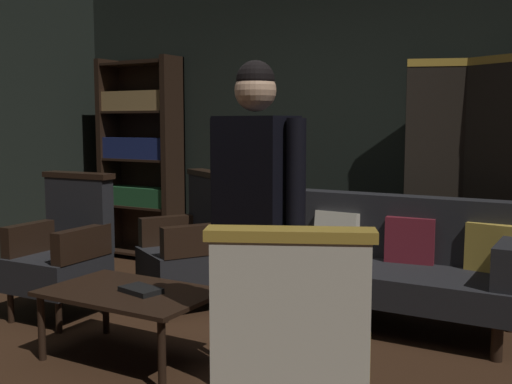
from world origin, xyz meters
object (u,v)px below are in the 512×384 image
Objects in this scene: standing_figure at (256,202)px; bookshelf at (141,155)px; folding_screen at (489,178)px; armchair_wing_right at (191,245)px; coffee_table at (130,298)px; velvet_couch at (368,256)px; armchair_wing_left at (64,250)px; book_black_cloth at (141,290)px; armchair_gilt_accent at (291,362)px.

bookshelf is at bearing 138.93° from standing_figure.
folding_screen is 1.83× the size of armchair_wing_right.
standing_figure is at bearing -8.86° from coffee_table.
bookshelf is at bearing 128.47° from coffee_table.
velvet_couch is 2.19m from armchair_wing_left.
velvet_couch reaches higher than book_black_cloth.
folding_screen is 7.83× the size of book_black_cloth.
velvet_couch reaches higher than coffee_table.
standing_figure is (2.69, -2.34, -0.05)m from bookshelf.
bookshelf is 2.89m from coffee_table.
armchair_gilt_accent is (1.39, -0.66, 0.12)m from coffee_table.
standing_figure is 1.05m from book_black_cloth.
coffee_table is at bearing 179.35° from book_black_cloth.
coffee_table is 1.55m from armchair_gilt_accent.
armchair_wing_right reaches higher than velvet_couch.
bookshelf is (-3.38, -0.00, 0.09)m from folding_screen.
armchair_gilt_accent is (3.14, -2.86, -0.58)m from bookshelf.
folding_screen is at bearing 0.04° from bookshelf.
armchair_wing_right is (-0.28, 1.02, 0.12)m from coffee_table.
book_black_cloth is at bearing 153.23° from armchair_gilt_accent.
armchair_wing_left is at bearing -138.19° from armchair_wing_right.
armchair_wing_right is 1.77m from standing_figure.
armchair_gilt_accent is (0.44, -2.12, 0.03)m from velvet_couch.
armchair_wing_left is at bearing -145.48° from folding_screen.
standing_figure is (-0.70, -2.34, 0.04)m from folding_screen.
coffee_table is at bearing -74.44° from armchair_wing_right.
book_black_cloth is (-0.87, -1.46, -0.02)m from velvet_couch.
standing_figure is at bearing -90.42° from velvet_couch.
armchair_wing_left is 0.92m from armchair_wing_right.
bookshelf is at bearing 141.11° from armchair_wing_right.
folding_screen reaches higher than velvet_couch.
velvet_couch is 2.04× the size of armchair_wing_left.
armchair_wing_right is at bearing 134.99° from armchair_gilt_accent.
armchair_wing_right is (1.46, -1.18, -0.58)m from bookshelf.
folding_screen is 2.81m from coffee_table.
armchair_wing_right is at bearing 109.95° from book_black_cloth.
standing_figure reaches higher than velvet_couch.
bookshelf is 1.97× the size of armchair_gilt_accent.
velvet_couch is 2.04× the size of armchair_gilt_accent.
book_black_cloth is (0.37, -1.02, -0.05)m from armchair_wing_right.
standing_figure is 7.01× the size of book_black_cloth.
folding_screen is 0.90× the size of velvet_couch.
armchair_wing_left is 2.06m from standing_figure.
velvet_couch is at bearing 89.58° from standing_figure.
bookshelf reaches higher than folding_screen.
standing_figure reaches higher than armchair_wing_right.
armchair_wing_left is 0.61× the size of standing_figure.
velvet_couch is at bearing 19.60° from armchair_wing_right.
bookshelf is at bearing 113.48° from armchair_wing_left.
bookshelf is 1.97× the size of armchair_wing_left.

